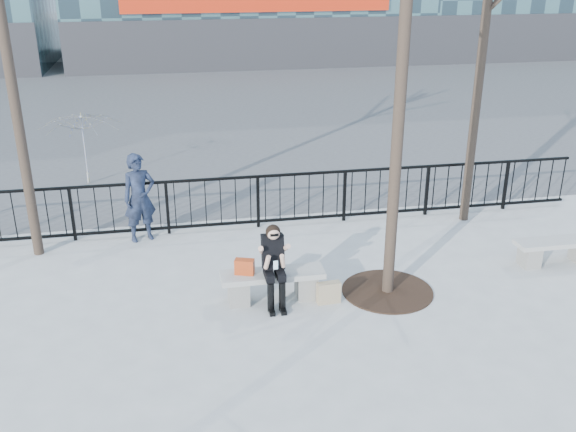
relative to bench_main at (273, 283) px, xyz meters
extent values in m
plane|color=#9D9D98|center=(0.00, 0.00, -0.30)|extent=(120.00, 120.00, 0.00)
cube|color=#474747|center=(0.00, 15.00, -0.30)|extent=(60.00, 23.00, 0.01)
cube|color=black|center=(0.00, 3.00, 0.78)|extent=(14.00, 0.05, 0.05)
cube|color=black|center=(0.00, 3.00, -0.18)|extent=(14.00, 0.05, 0.05)
cube|color=#2D2D30|center=(3.00, 21.96, 0.90)|extent=(18.00, 0.08, 2.40)
cube|color=#B7230C|center=(3.00, 21.90, 2.90)|extent=(12.60, 0.12, 1.00)
cylinder|color=black|center=(1.90, -0.10, 3.45)|extent=(0.18, 0.18, 7.50)
cylinder|color=black|center=(-4.00, 2.50, 2.95)|extent=(0.18, 0.18, 6.50)
cylinder|color=black|center=(4.50, 2.60, 3.20)|extent=(0.18, 0.18, 7.00)
cylinder|color=black|center=(1.90, -0.10, -0.29)|extent=(1.50, 1.50, 0.02)
cube|color=slate|center=(-0.55, 0.00, -0.10)|extent=(0.32, 0.38, 0.40)
cube|color=slate|center=(0.55, 0.00, -0.10)|extent=(0.32, 0.38, 0.40)
cube|color=gray|center=(0.00, 0.00, 0.14)|extent=(1.65, 0.46, 0.09)
cube|color=slate|center=(4.69, 0.35, -0.12)|extent=(0.30, 0.35, 0.37)
cube|color=gray|center=(5.20, 0.35, 0.11)|extent=(1.53, 0.43, 0.08)
cube|color=#AF3A15|center=(-0.44, 0.02, 0.31)|extent=(0.33, 0.23, 0.25)
cube|color=#BCB185|center=(0.86, -0.27, -0.12)|extent=(0.38, 0.17, 0.35)
imported|color=black|center=(-2.11, 2.80, 0.56)|extent=(0.73, 0.60, 1.73)
imported|color=yellow|center=(-3.47, 6.35, 0.58)|extent=(2.06, 2.09, 1.76)
camera|label=1|loc=(-1.44, -8.96, 4.85)|focal=40.00mm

